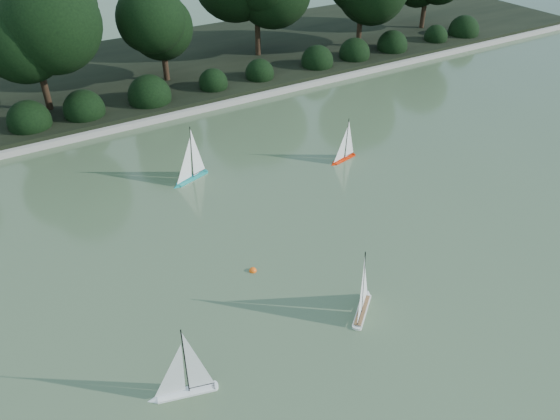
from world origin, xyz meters
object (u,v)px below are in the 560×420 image
sailboat_teal (189,172)px  race_buoy (253,271)px  sailboat_orange (343,154)px  sailboat_white_b (364,299)px  sailboat_white_a (180,384)px

sailboat_teal → race_buoy: sailboat_teal is taller
sailboat_orange → sailboat_teal: sailboat_teal is taller
sailboat_white_b → sailboat_orange: 5.62m
sailboat_orange → race_buoy: size_ratio=8.32×
sailboat_orange → sailboat_teal: bearing=163.5°
sailboat_white_b → race_buoy: size_ratio=9.74×
sailboat_orange → sailboat_teal: (-3.92, 1.16, 0.04)m
sailboat_white_b → sailboat_orange: bearing=57.2°
sailboat_white_b → sailboat_teal: size_ratio=0.96×
sailboat_white_b → sailboat_teal: (-0.88, 5.89, 0.01)m
sailboat_white_b → sailboat_white_a: bearing=-179.7°
sailboat_white_a → sailboat_white_b: (3.57, 0.02, -0.01)m
sailboat_white_a → sailboat_teal: bearing=65.5°
sailboat_white_a → sailboat_orange: bearing=35.6°
sailboat_orange → race_buoy: sailboat_orange is taller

